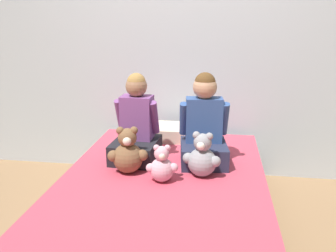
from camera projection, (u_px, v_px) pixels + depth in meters
The scene contains 9 objects.
ground_plane at pixel (162, 238), 2.38m from camera, with size 14.00×14.00×0.00m, color #93704C.
wall_behind_bed at pixel (182, 37), 3.09m from camera, with size 8.00×0.06×2.50m.
bed at pixel (162, 210), 2.32m from camera, with size 1.33×2.03×0.42m.
child_on_left at pixel (136, 128), 2.55m from camera, with size 0.33×0.39×0.62m.
child_on_right at pixel (204, 128), 2.48m from camera, with size 0.36×0.37×0.64m.
teddy_bear_held_by_left_child at pixel (128, 153), 2.34m from camera, with size 0.26×0.20×0.32m.
teddy_bear_held_by_right_child at pixel (202, 158), 2.29m from camera, with size 0.25×0.19×0.30m.
teddy_bear_between_children at pixel (162, 166), 2.22m from camera, with size 0.20×0.15×0.24m.
pillow_at_headboard at pixel (177, 132), 3.02m from camera, with size 0.45×0.31×0.11m.
Camera 1 is at (0.33, -2.03, 1.41)m, focal length 38.00 mm.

